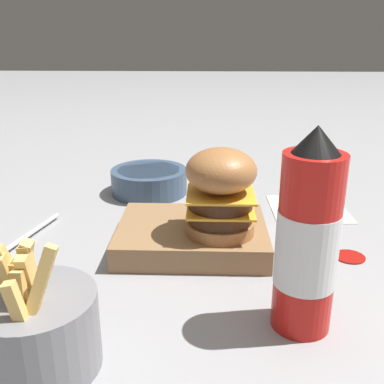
# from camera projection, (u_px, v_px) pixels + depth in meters

# --- Properties ---
(ground_plane) EXTENTS (6.00, 6.00, 0.00)m
(ground_plane) POSITION_uv_depth(u_px,v_px,m) (219.00, 257.00, 0.63)
(ground_plane) COLOR gray
(serving_board) EXTENTS (0.21, 0.17, 0.03)m
(serving_board) POSITION_uv_depth(u_px,v_px,m) (192.00, 235.00, 0.65)
(serving_board) COLOR olive
(serving_board) RESTS_ON ground_plane
(burger) EXTENTS (0.10, 0.10, 0.12)m
(burger) POSITION_uv_depth(u_px,v_px,m) (223.00, 191.00, 0.60)
(burger) COLOR #9E6638
(burger) RESTS_ON serving_board
(ketchup_bottle) EXTENTS (0.06, 0.06, 0.22)m
(ketchup_bottle) POSITION_uv_depth(u_px,v_px,m) (307.00, 241.00, 0.45)
(ketchup_bottle) COLOR red
(ketchup_bottle) RESTS_ON ground_plane
(fries_basket) EXTENTS (0.11, 0.11, 0.14)m
(fries_basket) POSITION_uv_depth(u_px,v_px,m) (37.00, 329.00, 0.41)
(fries_basket) COLOR slate
(fries_basket) RESTS_ON ground_plane
(side_bowl) EXTENTS (0.15, 0.15, 0.05)m
(side_bowl) POSITION_uv_depth(u_px,v_px,m) (149.00, 180.00, 0.87)
(side_bowl) COLOR #384C66
(side_bowl) RESTS_ON ground_plane
(spoon) EXTENTS (0.06, 0.18, 0.01)m
(spoon) POSITION_uv_depth(u_px,v_px,m) (3.00, 252.00, 0.63)
(spoon) COLOR silver
(spoon) RESTS_ON ground_plane
(ketchup_puddle) EXTENTS (0.04, 0.04, 0.00)m
(ketchup_puddle) POSITION_uv_depth(u_px,v_px,m) (350.00, 256.00, 0.63)
(ketchup_puddle) COLOR #9E140F
(ketchup_puddle) RESTS_ON ground_plane
(parchment_square) EXTENTS (0.13, 0.13, 0.00)m
(parchment_square) POSITION_uv_depth(u_px,v_px,m) (308.00, 209.00, 0.80)
(parchment_square) COLOR beige
(parchment_square) RESTS_ON ground_plane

